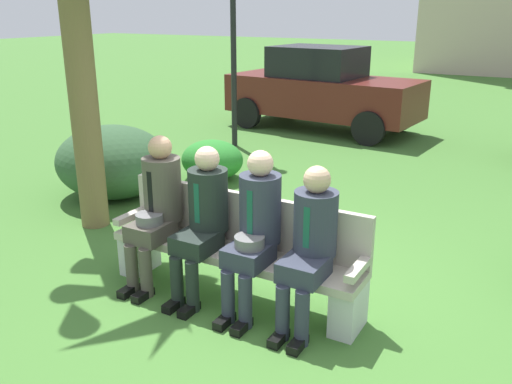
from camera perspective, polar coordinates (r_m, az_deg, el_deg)
name	(u,v)px	position (r m, az deg, el deg)	size (l,w,h in m)	color
ground_plane	(280,292)	(4.93, 2.53, -10.42)	(80.00, 80.00, 0.00)	#3F712E
park_bench	(237,249)	(4.70, -2.05, -5.95)	(2.30, 0.44, 0.90)	#B7AD9E
seated_man_leftmost	(157,204)	(4.89, -10.36, -1.27)	(0.34, 0.72, 1.35)	#4C473D
seated_man_centerleft	(203,215)	(4.62, -5.59, -2.47)	(0.34, 0.72, 1.32)	#1E2823
seated_man_centerright	(255,226)	(4.36, -0.12, -3.55)	(0.34, 0.72, 1.35)	#2D3342
seated_man_rightmost	(310,241)	(4.17, 5.71, -5.10)	(0.34, 0.72, 1.29)	#2D3342
shrub_near_bench	(212,160)	(8.01, -4.61, 3.38)	(0.93, 0.85, 0.58)	#2A7F2A
shrub_far_lawn	(113,162)	(7.43, -14.80, 3.10)	(1.53, 1.40, 0.96)	#305331
parked_car_near	(322,89)	(11.39, 6.92, 10.68)	(4.02, 2.00, 1.68)	#591E19
street_lamp	(233,10)	(9.78, -2.43, 18.58)	(0.24, 0.24, 3.93)	black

